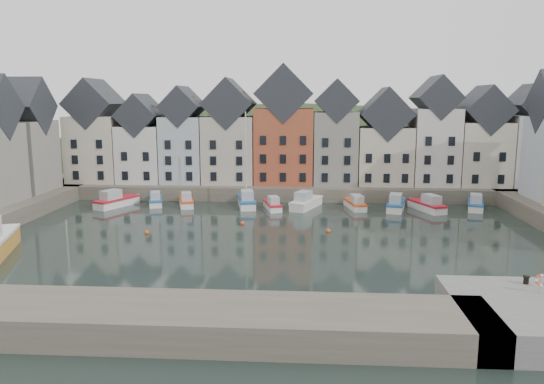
# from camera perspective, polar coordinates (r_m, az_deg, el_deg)

# --- Properties ---
(ground) EXTENTS (260.00, 260.00, 0.00)m
(ground) POSITION_cam_1_polar(r_m,az_deg,el_deg) (54.83, -0.05, -5.55)
(ground) COLOR black
(ground) RESTS_ON ground
(far_quay) EXTENTS (90.00, 16.00, 2.00)m
(far_quay) POSITION_cam_1_polar(r_m,az_deg,el_deg) (83.91, 1.31, 0.58)
(far_quay) COLOR brown
(far_quay) RESTS_ON ground
(near_wall) EXTENTS (50.00, 6.00, 2.00)m
(near_wall) POSITION_cam_1_polar(r_m,az_deg,el_deg) (36.23, -18.93, -12.74)
(near_wall) COLOR brown
(near_wall) RESTS_ON ground
(hillside) EXTENTS (153.60, 70.40, 64.00)m
(hillside) POSITION_cam_1_polar(r_m,az_deg,el_deg) (113.56, 1.85, -6.75)
(hillside) COLOR #202E17
(hillside) RESTS_ON ground
(far_terrace) EXTENTS (72.37, 8.16, 17.78)m
(far_terrace) POSITION_cam_1_polar(r_m,az_deg,el_deg) (80.93, 3.56, 5.84)
(far_terrace) COLOR beige
(far_terrace) RESTS_ON far_quay
(left_terrace) EXTENTS (7.65, 17.00, 15.69)m
(left_terrace) POSITION_cam_1_polar(r_m,az_deg,el_deg) (77.33, -27.07, 4.58)
(left_terrace) COLOR gray
(left_terrace) RESTS_ON left_quay
(mooring_buoys) EXTENTS (20.50, 5.50, 0.50)m
(mooring_buoys) POSITION_cam_1_polar(r_m,az_deg,el_deg) (60.31, -3.51, -3.98)
(mooring_buoys) COLOR #D14618
(mooring_buoys) RESTS_ON ground
(boat_a) EXTENTS (4.88, 7.25, 2.68)m
(boat_a) POSITION_cam_1_polar(r_m,az_deg,el_deg) (76.19, -16.47, -0.94)
(boat_a) COLOR silver
(boat_a) RESTS_ON ground
(boat_b) EXTENTS (3.27, 5.92, 2.17)m
(boat_b) POSITION_cam_1_polar(r_m,az_deg,el_deg) (76.14, -12.41, -0.89)
(boat_b) COLOR silver
(boat_b) RESTS_ON ground
(boat_c) EXTENTS (3.31, 6.04, 2.22)m
(boat_c) POSITION_cam_1_polar(r_m,az_deg,el_deg) (74.65, -9.22, -0.99)
(boat_c) COLOR silver
(boat_c) RESTS_ON ground
(boat_d) EXTENTS (3.36, 7.19, 13.23)m
(boat_d) POSITION_cam_1_polar(r_m,az_deg,el_deg) (73.15, -2.74, -0.93)
(boat_d) COLOR silver
(boat_d) RESTS_ON ground
(boat_e) EXTENTS (3.02, 5.68, 2.09)m
(boat_e) POSITION_cam_1_polar(r_m,az_deg,el_deg) (71.28, 0.07, -1.40)
(boat_e) COLOR silver
(boat_e) RESTS_ON ground
(boat_f) EXTENTS (4.67, 7.32, 2.70)m
(boat_f) POSITION_cam_1_polar(r_m,az_deg,el_deg) (72.24, 3.63, -1.12)
(boat_f) COLOR silver
(boat_f) RESTS_ON ground
(boat_g) EXTENTS (2.87, 6.05, 2.23)m
(boat_g) POSITION_cam_1_polar(r_m,az_deg,el_deg) (72.62, 8.96, -1.28)
(boat_g) COLOR silver
(boat_g) RESTS_ON ground
(boat_h) EXTENTS (3.59, 6.93, 2.55)m
(boat_h) POSITION_cam_1_polar(r_m,az_deg,el_deg) (72.90, 13.19, -1.31)
(boat_h) COLOR silver
(boat_h) RESTS_ON ground
(boat_i) EXTENTS (4.27, 6.83, 2.51)m
(boat_i) POSITION_cam_1_polar(r_m,az_deg,el_deg) (73.38, 16.40, -1.38)
(boat_i) COLOR silver
(boat_i) RESTS_ON ground
(boat_j) EXTENTS (3.63, 6.56, 2.40)m
(boat_j) POSITION_cam_1_polar(r_m,az_deg,el_deg) (76.48, 21.05, -1.22)
(boat_j) COLOR silver
(boat_j) RESTS_ON ground
(mooring_bollard) EXTENTS (0.48, 0.48, 0.56)m
(mooring_bollard) POSITION_cam_1_polar(r_m,az_deg,el_deg) (41.21, 25.67, -8.48)
(mooring_bollard) COLOR black
(mooring_bollard) RESTS_ON near_quay
(life_ring_post) EXTENTS (0.80, 0.17, 1.30)m
(life_ring_post) POSITION_cam_1_polar(r_m,az_deg,el_deg) (39.63, 26.95, -8.46)
(life_ring_post) COLOR gray
(life_ring_post) RESTS_ON near_quay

